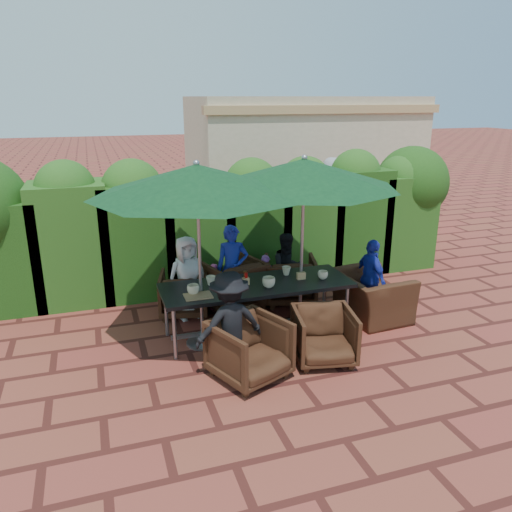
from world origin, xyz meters
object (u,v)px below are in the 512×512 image
object	(u,v)px
dining_table	(257,289)
chair_end_right	(371,289)
chair_far_right	(290,278)
chair_far_mid	(233,282)
chair_near_left	(250,346)
umbrella_right	(304,173)
chair_far_left	(184,292)
umbrella_left	(197,180)
chair_near_right	(324,333)

from	to	relation	value
dining_table	chair_end_right	size ratio (longest dim) A/B	2.45
chair_far_right	chair_end_right	distance (m)	1.32
chair_far_mid	chair_near_left	distance (m)	2.09
dining_table	chair_far_right	bearing A→B (deg)	46.83
umbrella_right	chair_far_left	xyz separation A→B (m)	(-1.52, 0.92, -1.85)
umbrella_right	chair_end_right	bearing A→B (deg)	-4.29
umbrella_right	chair_far_right	distance (m)	2.01
umbrella_right	chair_near_left	world-z (taller)	umbrella_right
chair_far_right	umbrella_left	bearing A→B (deg)	47.00
umbrella_left	chair_far_mid	xyz separation A→B (m)	(0.72, 1.05, -1.78)
chair_far_right	chair_near_left	xyz separation A→B (m)	(-1.32, -2.00, -0.01)
chair_far_mid	dining_table	bearing A→B (deg)	78.18
chair_near_left	dining_table	bearing A→B (deg)	44.52
chair_near_right	chair_end_right	distance (m)	1.56
umbrella_right	umbrella_left	bearing A→B (deg)	-175.46
umbrella_right	chair_end_right	size ratio (longest dim) A/B	2.42
chair_near_right	chair_end_right	bearing A→B (deg)	49.26
umbrella_left	chair_far_mid	world-z (taller)	umbrella_left
chair_far_right	chair_far_left	bearing A→B (deg)	14.75
dining_table	chair_far_mid	bearing A→B (deg)	93.84
chair_far_mid	chair_far_right	size ratio (longest dim) A/B	1.06
dining_table	chair_near_left	xyz separation A→B (m)	(-0.44, -1.06, -0.27)
chair_far_left	chair_far_right	distance (m)	1.72
umbrella_right	chair_far_left	bearing A→B (deg)	148.86
umbrella_left	chair_near_right	bearing A→B (deg)	-34.37
chair_near_right	dining_table	bearing A→B (deg)	131.10
dining_table	chair_far_mid	size ratio (longest dim) A/B	3.02
umbrella_right	chair_near_right	distance (m)	2.12
umbrella_right	chair_far_right	world-z (taller)	umbrella_right
umbrella_left	chair_far_left	size ratio (longest dim) A/B	3.66
chair_far_left	chair_far_mid	bearing A→B (deg)	-165.50
chair_far_mid	umbrella_right	bearing A→B (deg)	113.17
chair_far_mid	chair_near_right	bearing A→B (deg)	91.98
chair_far_mid	chair_end_right	bearing A→B (deg)	135.68
chair_far_right	chair_near_right	xyz separation A→B (m)	(-0.32, -1.91, -0.04)
umbrella_right	chair_far_mid	xyz separation A→B (m)	(-0.75, 0.93, -1.78)
chair_end_right	dining_table	bearing A→B (deg)	85.70
chair_far_left	chair_near_left	size ratio (longest dim) A/B	0.91
chair_far_right	chair_near_right	distance (m)	1.94
chair_far_left	chair_near_right	world-z (taller)	chair_near_right
dining_table	umbrella_left	distance (m)	1.73
chair_far_mid	chair_far_right	xyz separation A→B (m)	(0.94, -0.06, -0.02)
umbrella_left	chair_end_right	world-z (taller)	umbrella_left
dining_table	umbrella_right	xyz separation A→B (m)	(0.68, 0.06, 1.54)
chair_far_left	chair_end_right	size ratio (longest dim) A/B	0.69
umbrella_left	chair_far_mid	distance (m)	2.19
dining_table	chair_far_mid	world-z (taller)	chair_far_mid
chair_far_left	chair_near_right	size ratio (longest dim) A/B	0.98
chair_near_left	chair_far_mid	bearing A→B (deg)	56.78
umbrella_right	chair_far_right	bearing A→B (deg)	77.33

